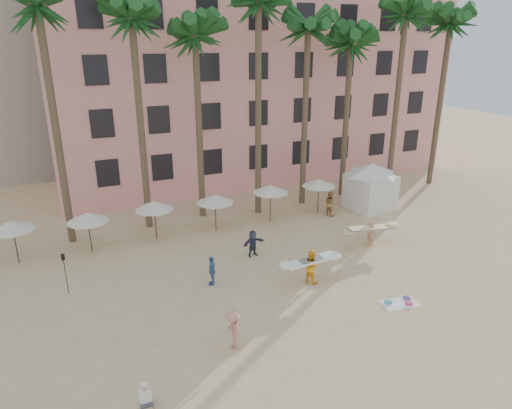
{
  "coord_description": "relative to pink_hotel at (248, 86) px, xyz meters",
  "views": [
    {
      "loc": [
        -9.9,
        -14.61,
        12.2
      ],
      "look_at": [
        -0.89,
        6.0,
        4.0
      ],
      "focal_mm": 32.0,
      "sensor_mm": 36.0,
      "label": 1
    }
  ],
  "objects": [
    {
      "name": "ground",
      "position": [
        -7.0,
        -26.0,
        -8.0
      ],
      "size": [
        120.0,
        120.0,
        0.0
      ],
      "primitive_type": "plane",
      "color": "#D1B789",
      "rests_on": "ground"
    },
    {
      "name": "pink_hotel",
      "position": [
        0.0,
        0.0,
        0.0
      ],
      "size": [
        35.0,
        14.0,
        16.0
      ],
      "primitive_type": "cube",
      "color": "pink",
      "rests_on": "ground"
    },
    {
      "name": "palm_row",
      "position": [
        -6.49,
        -11.0,
        4.97
      ],
      "size": [
        44.4,
        5.4,
        16.3
      ],
      "color": "brown",
      "rests_on": "ground"
    },
    {
      "name": "umbrella_row",
      "position": [
        -10.0,
        -13.5,
        -5.67
      ],
      "size": [
        22.5,
        2.7,
        2.73
      ],
      "color": "#332B23",
      "rests_on": "ground"
    },
    {
      "name": "cabana",
      "position": [
        4.14,
        -14.06,
        -5.93
      ],
      "size": [
        4.98,
        4.98,
        3.5
      ],
      "color": "silver",
      "rests_on": "ground"
    },
    {
      "name": "beach_towel",
      "position": [
        -2.69,
        -25.73,
        -7.97
      ],
      "size": [
        1.93,
        1.26,
        0.14
      ],
      "color": "white",
      "rests_on": "ground"
    },
    {
      "name": "carrier_yellow",
      "position": [
        0.1,
        -19.62,
        -7.04
      ],
      "size": [
        3.25,
        0.85,
        1.68
      ],
      "color": "tan",
      "rests_on": "ground"
    },
    {
      "name": "carrier_white",
      "position": [
        -5.66,
        -22.12,
        -7.03
      ],
      "size": [
        2.86,
        1.09,
        1.81
      ],
      "color": "#FFAB1A",
      "rests_on": "ground"
    },
    {
      "name": "beachgoers",
      "position": [
        -6.97,
        -19.74,
        -7.15
      ],
      "size": [
        12.77,
        12.61,
        1.81
      ],
      "color": "#9F7142",
      "rests_on": "ground"
    },
    {
      "name": "paddle",
      "position": [
        -17.54,
        -18.22,
        -6.59
      ],
      "size": [
        0.18,
        0.04,
        2.23
      ],
      "color": "black",
      "rests_on": "ground"
    },
    {
      "name": "seated_man",
      "position": [
        -15.37,
        -27.51,
        -7.67
      ],
      "size": [
        0.42,
        0.73,
        0.95
      ],
      "color": "#3F3F4C",
      "rests_on": "ground"
    }
  ]
}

